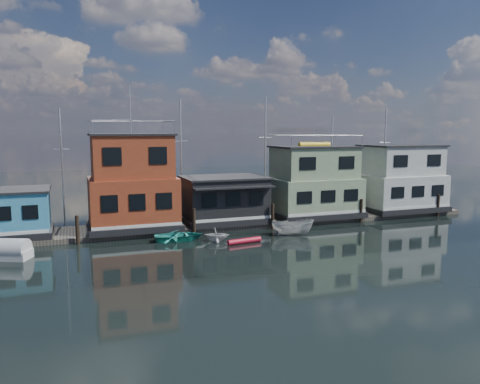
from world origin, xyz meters
name	(u,v)px	position (x,y,z in m)	size (l,w,h in m)	color
ground	(287,259)	(0.00, 0.00, 0.00)	(160.00, 160.00, 0.00)	black
dock	(229,223)	(0.00, 12.00, 0.20)	(48.00, 5.00, 0.40)	#595147
houseboat_blue	(7,213)	(-18.00, 12.00, 2.21)	(6.40, 4.90, 3.66)	black
houseboat_red	(132,184)	(-8.50, 12.00, 4.10)	(7.40, 5.90, 11.86)	black
houseboat_dark	(224,199)	(-0.50, 11.98, 2.42)	(7.40, 6.10, 4.06)	black
houseboat_green	(314,183)	(8.50, 12.00, 3.55)	(8.40, 5.90, 7.03)	black
houseboat_white	(400,179)	(18.50, 12.00, 3.54)	(8.40, 5.90, 6.66)	black
pilings	(236,219)	(-0.33, 9.20, 1.10)	(42.28, 0.28, 2.20)	#2D2116
background_masts	(254,159)	(4.76, 18.00, 5.55)	(36.40, 0.16, 12.00)	silver
red_kayak	(244,241)	(-1.12, 5.15, 0.20)	(0.41, 0.41, 2.76)	red
tarp_runabout	(2,251)	(-17.82, 6.62, 0.56)	(3.93, 2.80, 1.49)	silver
dinghy_white	(216,234)	(-2.89, 6.62, 0.52)	(1.72, 1.99, 1.05)	silver
dinghy_teal	(179,236)	(-5.60, 7.70, 0.39)	(2.70, 3.78, 0.78)	teal
motorboat	(293,227)	(3.59, 6.47, 0.67)	(1.30, 3.46, 1.33)	beige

